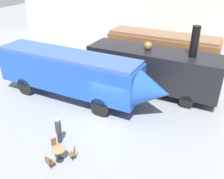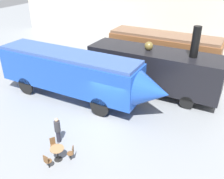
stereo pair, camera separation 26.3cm
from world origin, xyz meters
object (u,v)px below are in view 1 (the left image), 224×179
passenger_coach_wooden (162,49)px  cafe_table_near (59,152)px  cafe_chair_0 (73,153)px  visitor_person (58,130)px  steam_locomotive (153,68)px  streamlined_locomotive (77,73)px

passenger_coach_wooden → cafe_table_near: 13.66m
passenger_coach_wooden → cafe_chair_0: size_ratio=11.07×
passenger_coach_wooden → visitor_person: size_ratio=5.94×
steam_locomotive → visitor_person: (-2.64, -8.35, -1.14)m
streamlined_locomotive → cafe_chair_0: streamlined_locomotive is taller
streamlined_locomotive → cafe_chair_0: size_ratio=14.92×
streamlined_locomotive → cafe_chair_0: (3.31, -5.44, -1.67)m
cafe_table_near → visitor_person: bearing=127.1°
passenger_coach_wooden → streamlined_locomotive: passenger_coach_wooden is taller
passenger_coach_wooden → visitor_person: (-2.11, -12.33, -1.31)m
cafe_table_near → cafe_chair_0: 0.74m
passenger_coach_wooden → steam_locomotive: bearing=-82.4°
passenger_coach_wooden → steam_locomotive: (0.53, -3.98, -0.17)m
streamlined_locomotive → visitor_person: streamlined_locomotive is taller
passenger_coach_wooden → cafe_table_near: passenger_coach_wooden is taller
steam_locomotive → visitor_person: 8.83m
passenger_coach_wooden → steam_locomotive: steam_locomotive is taller
cafe_table_near → visitor_person: (-0.89, 1.18, 0.33)m
steam_locomotive → cafe_chair_0: steam_locomotive is taller
steam_locomotive → cafe_chair_0: 9.39m
steam_locomotive → passenger_coach_wooden: bearing=97.6°
steam_locomotive → cafe_chair_0: bearing=-96.7°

